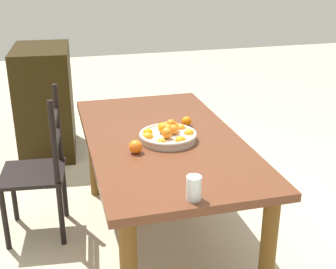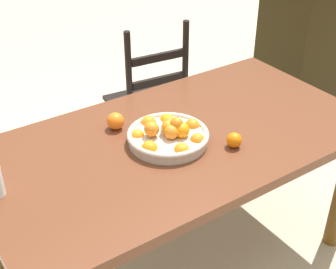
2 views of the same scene
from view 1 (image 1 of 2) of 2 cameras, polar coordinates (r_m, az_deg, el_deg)
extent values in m
plane|color=#BBB294|center=(3.22, -0.56, -12.90)|extent=(12.00, 12.00, 0.00)
cube|color=brown|center=(2.87, -0.61, -0.73)|extent=(1.73, 0.93, 0.05)
cylinder|color=brown|center=(2.54, 12.22, -14.36)|extent=(0.09, 0.09, 0.71)
cylinder|color=brown|center=(3.79, 1.92, -1.16)|extent=(0.09, 0.09, 0.71)
cylinder|color=brown|center=(3.66, -9.16, -2.30)|extent=(0.09, 0.09, 0.71)
cube|color=black|center=(3.21, -16.40, -4.67)|extent=(0.45, 0.45, 0.03)
cylinder|color=black|center=(3.50, -18.57, -6.89)|extent=(0.04, 0.04, 0.44)
cylinder|color=black|center=(3.20, -19.53, -9.93)|extent=(0.04, 0.04, 0.44)
cylinder|color=black|center=(3.46, -12.72, -6.65)|extent=(0.04, 0.04, 0.44)
cylinder|color=black|center=(3.15, -13.07, -9.73)|extent=(0.04, 0.04, 0.44)
cylinder|color=black|center=(3.25, -13.47, 1.41)|extent=(0.04, 0.04, 0.55)
cylinder|color=black|center=(2.91, -13.93, -1.01)|extent=(0.04, 0.04, 0.55)
cube|color=black|center=(3.10, -13.60, -0.62)|extent=(0.32, 0.06, 0.04)
cube|color=black|center=(3.05, -13.84, 1.86)|extent=(0.32, 0.06, 0.04)
cube|color=black|center=(4.52, -14.95, 4.02)|extent=(0.80, 0.56, 1.02)
cylinder|color=#C0B4A5|center=(2.80, 0.00, -0.36)|extent=(0.34, 0.34, 0.04)
torus|color=#C0B4A5|center=(2.79, 0.00, 0.04)|extent=(0.35, 0.35, 0.02)
sphere|color=orange|center=(2.91, -0.66, 0.85)|extent=(0.07, 0.07, 0.07)
sphere|color=orange|center=(2.83, -2.50, 0.20)|extent=(0.06, 0.06, 0.06)
sphere|color=orange|center=(2.75, -2.50, -0.44)|extent=(0.07, 0.07, 0.07)
sphere|color=orange|center=(2.68, -0.82, -1.08)|extent=(0.06, 0.06, 0.06)
sphere|color=orange|center=(2.69, 1.58, -0.90)|extent=(0.07, 0.07, 0.07)
sphere|color=orange|center=(2.81, 2.63, 0.03)|extent=(0.07, 0.07, 0.07)
sphere|color=orange|center=(2.89, 1.56, 0.68)|extent=(0.06, 0.06, 0.06)
sphere|color=orange|center=(2.80, 0.35, 1.29)|extent=(0.06, 0.06, 0.06)
sphere|color=orange|center=(2.71, -0.14, 0.19)|extent=(0.06, 0.06, 0.06)
sphere|color=orange|center=(2.79, -0.30, 0.84)|extent=(0.06, 0.06, 0.06)
sphere|color=orange|center=(2.81, -0.11, 1.01)|extent=(0.06, 0.06, 0.06)
sphere|color=orange|center=(2.79, -0.57, 0.79)|extent=(0.07, 0.07, 0.07)
sphere|color=orange|center=(2.82, 0.66, 0.95)|extent=(0.07, 0.07, 0.07)
sphere|color=orange|center=(2.78, 0.68, 0.63)|extent=(0.06, 0.06, 0.06)
sphere|color=orange|center=(2.78, 0.02, 0.68)|extent=(0.06, 0.06, 0.06)
sphere|color=orange|center=(2.63, -4.03, -1.52)|extent=(0.08, 0.08, 0.08)
sphere|color=orange|center=(3.03, 2.32, 1.64)|extent=(0.07, 0.07, 0.07)
cylinder|color=silver|center=(2.14, 3.22, -6.64)|extent=(0.07, 0.07, 0.12)
camera|label=2|loc=(2.59, 40.82, 17.91)|focal=50.92mm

